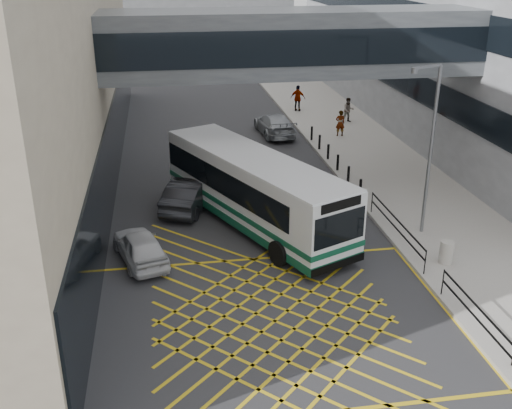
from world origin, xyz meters
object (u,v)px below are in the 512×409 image
bus (252,188)px  litter_bin (446,252)px  pedestrian_c (298,98)px  pedestrian_b (348,110)px  car_dark (190,193)px  car_white (140,246)px  car_silver (275,124)px  street_lamp (429,141)px  pedestrian_a (340,123)px

bus → litter_bin: size_ratio=12.59×
litter_bin → pedestrian_c: bearing=90.6°
pedestrian_b → car_dark: bearing=-132.0°
car_dark → pedestrian_b: (12.17, 13.80, 0.27)m
car_white → car_dark: car_dark is taller
car_silver → street_lamp: street_lamp is taller
bus → pedestrian_a: size_ratio=6.81×
car_dark → pedestrian_c: bearing=-96.5°
litter_bin → pedestrian_b: pedestrian_b is taller
pedestrian_a → pedestrian_c: size_ratio=0.87×
car_silver → street_lamp: 17.29m
street_lamp → pedestrian_c: 22.53m
car_white → pedestrian_c: bearing=-133.1°
pedestrian_c → pedestrian_a: bearing=127.9°
bus → pedestrian_c: bearing=47.0°
street_lamp → pedestrian_a: 15.50m
litter_bin → pedestrian_a: size_ratio=0.54×
litter_bin → pedestrian_b: size_ratio=0.53×
car_white → car_dark: 5.65m
pedestrian_a → pedestrian_c: bearing=-78.6°
car_dark → litter_bin: car_dark is taller
pedestrian_a → pedestrian_b: pedestrian_b is taller
car_silver → pedestrian_c: bearing=-121.1°
litter_bin → pedestrian_a: 18.00m
bus → pedestrian_a: bus is taller
car_silver → pedestrian_c: size_ratio=2.52×
car_silver → pedestrian_c: 6.41m
car_white → car_silver: car_silver is taller
car_dark → car_silver: (6.40, 11.93, 0.01)m
litter_bin → pedestrian_a: (1.00, 17.97, 0.39)m
car_dark → litter_bin: bearing=163.2°
street_lamp → pedestrian_c: bearing=67.5°
car_white → bus: bearing=-166.0°
car_dark → street_lamp: bearing=175.6°
car_silver → pedestrian_c: (2.91, 5.70, 0.37)m
pedestrian_a → pedestrian_b: bearing=-114.1°
car_white → car_silver: (8.69, 17.10, 0.10)m
car_dark → pedestrian_a: bearing=-113.9°
bus → car_silver: bus is taller
pedestrian_a → pedestrian_c: pedestrian_c is taller
car_silver → car_dark: bearing=57.7°
car_silver → street_lamp: size_ratio=0.68×
street_lamp → pedestrian_c: (-0.36, 22.30, -3.16)m
car_silver → pedestrian_a: pedestrian_a is taller
car_white → pedestrian_c: size_ratio=2.14×
pedestrian_b → car_white: bearing=-127.9°
bus → street_lamp: (7.00, -2.39, 2.55)m
litter_bin → car_dark: bearing=141.8°
bus → litter_bin: 8.72m
pedestrian_c → pedestrian_b: bearing=154.8°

